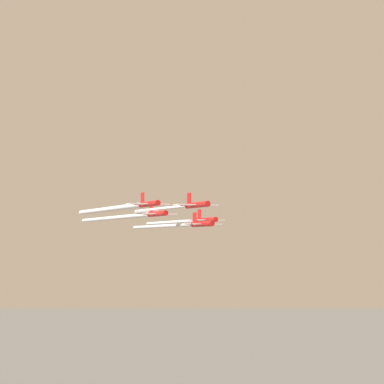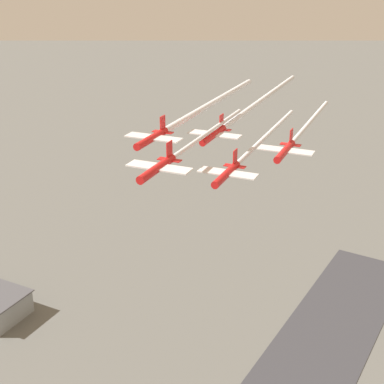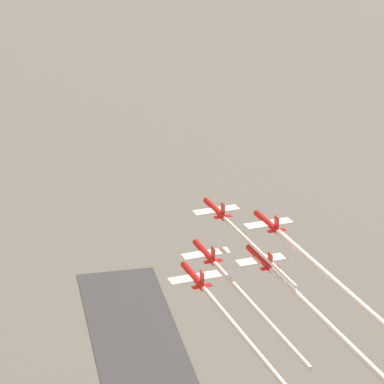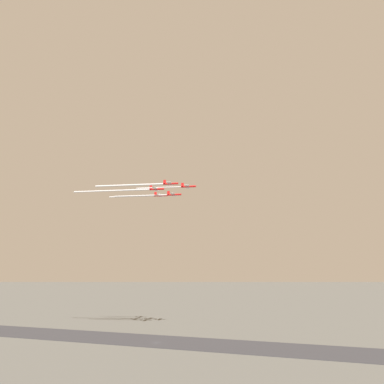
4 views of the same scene
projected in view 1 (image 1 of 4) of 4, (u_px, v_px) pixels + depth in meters
name	position (u px, v px, depth m)	size (l,w,h in m)	color
jet_0	(197.00, 205.00, 154.83)	(9.42, 10.00, 3.34)	red
jet_1	(202.00, 224.00, 167.05)	(9.42, 10.00, 3.34)	red
jet_2	(149.00, 204.00, 161.97)	(9.42, 10.00, 3.34)	red
jet_3	(206.00, 220.00, 179.61)	(9.42, 10.00, 3.34)	red
jet_4	(157.00, 214.00, 174.33)	(9.42, 10.00, 3.34)	red
smoke_trail_0	(160.00, 209.00, 172.93)	(2.64, 30.90, 0.71)	white
smoke_trail_1	(161.00, 226.00, 188.28)	(3.19, 37.78, 0.83)	white
smoke_trail_2	(108.00, 209.00, 187.09)	(4.07, 46.40, 1.17)	white
smoke_trail_3	(171.00, 222.00, 198.85)	(2.91, 33.40, 0.82)	white
smoke_trail_4	(113.00, 218.00, 202.98)	(4.43, 54.18, 1.04)	white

